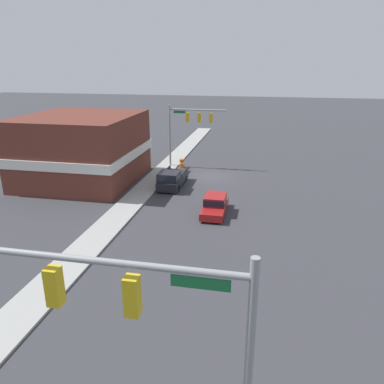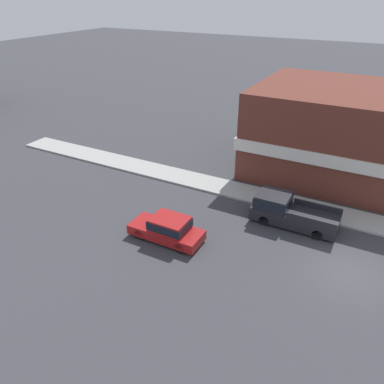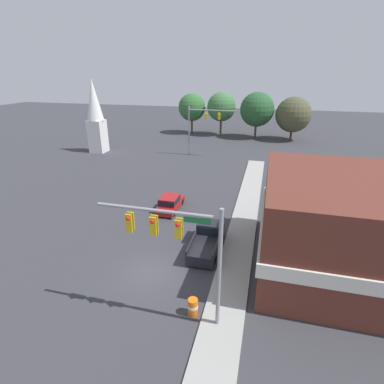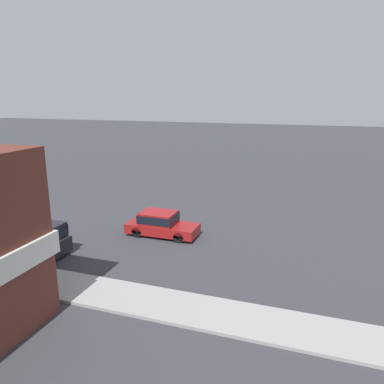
{
  "view_description": "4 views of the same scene",
  "coord_description": "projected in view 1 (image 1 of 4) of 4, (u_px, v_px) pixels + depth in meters",
  "views": [
    {
      "loc": [
        -5.69,
        38.66,
        11.93
      ],
      "look_at": [
        -0.3,
        11.82,
        2.34
      ],
      "focal_mm": 35.0,
      "sensor_mm": 36.0,
      "label": 1
    },
    {
      "loc": [
        -17.55,
        0.09,
        13.51
      ],
      "look_at": [
        -0.11,
        9.43,
        2.59
      ],
      "focal_mm": 35.0,
      "sensor_mm": 36.0,
      "label": 2
    },
    {
      "loc": [
        7.28,
        -16.22,
        13.33
      ],
      "look_at": [
        0.88,
        8.37,
        2.94
      ],
      "focal_mm": 28.0,
      "sensor_mm": 36.0,
      "label": 3
    },
    {
      "loc": [
        18.67,
        19.32,
        8.66
      ],
      "look_at": [
        -1.39,
        12.4,
        3.16
      ],
      "focal_mm": 35.0,
      "sensor_mm": 36.0,
      "label": 4
    }
  ],
  "objects": [
    {
      "name": "car_lead",
      "position": [
        215.0,
        204.0,
        30.8
      ],
      "size": [
        1.82,
        4.53,
        1.53
      ],
      "color": "black",
      "rests_on": "ground"
    },
    {
      "name": "near_signal_assembly",
      "position": [
        188.0,
        122.0,
        42.85
      ],
      "size": [
        6.71,
        0.49,
        7.25
      ],
      "color": "gray",
      "rests_on": "ground"
    },
    {
      "name": "construction_barrel",
      "position": [
        182.0,
        163.0,
        44.14
      ],
      "size": [
        0.61,
        0.61,
        1.06
      ],
      "color": "orange",
      "rests_on": "ground"
    },
    {
      "name": "corner_brick_building",
      "position": [
        82.0,
        149.0,
        38.52
      ],
      "size": [
        11.18,
        11.95,
        6.84
      ],
      "color": "brown",
      "rests_on": "ground"
    },
    {
      "name": "ground_plane",
      "position": [
        211.0,
        177.0,
        40.78
      ],
      "size": [
        200.0,
        200.0,
        0.0
      ],
      "primitive_type": "plane",
      "color": "#38383D"
    },
    {
      "name": "sidewalk_curb",
      "position": [
        160.0,
        173.0,
        41.81
      ],
      "size": [
        2.4,
        60.0,
        0.14
      ],
      "color": "#9E9E99",
      "rests_on": "ground"
    },
    {
      "name": "far_signal_assembly",
      "position": [
        160.0,
        328.0,
        9.18
      ],
      "size": [
        7.52,
        0.49,
        7.94
      ],
      "color": "gray",
      "rests_on": "ground"
    },
    {
      "name": "pickup_truck_parked",
      "position": [
        172.0,
        179.0,
        37.08
      ],
      "size": [
        2.05,
        5.39,
        1.85
      ],
      "color": "black",
      "rests_on": "ground"
    }
  ]
}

